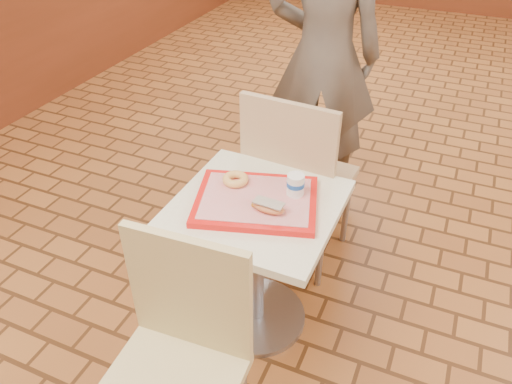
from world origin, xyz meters
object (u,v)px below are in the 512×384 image
at_px(chair_main_front, 177,355).
at_px(serving_tray, 256,201).
at_px(main_table, 256,245).
at_px(customer, 324,56).
at_px(paper_cup, 296,184).
at_px(long_john_donut, 268,207).
at_px(chair_main_back, 296,175).
at_px(ring_donut, 235,179).

bearing_deg(chair_main_front, serving_tray, 87.12).
distance_m(chair_main_front, serving_tray, 0.69).
bearing_deg(main_table, chair_main_front, -89.71).
xyz_separation_m(customer, paper_cup, (0.24, -1.13, -0.12)).
bearing_deg(long_john_donut, customer, 97.86).
bearing_deg(long_john_donut, main_table, 142.08).
xyz_separation_m(chair_main_front, paper_cup, (0.13, 0.76, 0.25)).
relative_size(chair_main_back, ring_donut, 9.11).
relative_size(main_table, paper_cup, 7.65).
bearing_deg(chair_main_back, long_john_donut, 100.37).
distance_m(chair_main_front, customer, 1.93).
height_order(main_table, customer, customer).
distance_m(main_table, chair_main_front, 0.67).
height_order(serving_tray, long_john_donut, long_john_donut).
bearing_deg(customer, main_table, 81.89).
bearing_deg(main_table, ring_donut, 152.05).
height_order(chair_main_back, paper_cup, chair_main_back).
bearing_deg(paper_cup, ring_donut, -174.70).
height_order(chair_main_back, long_john_donut, chair_main_back).
relative_size(ring_donut, paper_cup, 1.21).
bearing_deg(serving_tray, customer, 94.67).
height_order(customer, paper_cup, customer).
bearing_deg(chair_main_back, main_table, 91.75).
xyz_separation_m(chair_main_front, chair_main_back, (0.01, 1.13, 0.04)).
distance_m(chair_main_front, paper_cup, 0.81).
bearing_deg(serving_tray, chair_main_back, 87.99).
xyz_separation_m(chair_main_back, serving_tray, (-0.02, -0.47, 0.15)).
height_order(main_table, chair_main_back, chair_main_back).
bearing_deg(paper_cup, main_table, -146.69).
height_order(chair_main_front, serving_tray, chair_main_front).
xyz_separation_m(customer, serving_tray, (0.10, -1.22, -0.18)).
xyz_separation_m(chair_main_front, long_john_donut, (0.07, 0.61, 0.22)).
distance_m(serving_tray, paper_cup, 0.18).
relative_size(customer, ring_donut, 16.20).
relative_size(chair_main_front, ring_donut, 8.54).
height_order(long_john_donut, paper_cup, paper_cup).
xyz_separation_m(chair_main_back, customer, (-0.12, 0.76, 0.34)).
relative_size(chair_main_front, long_john_donut, 6.53).
bearing_deg(customer, serving_tray, 81.89).
relative_size(main_table, ring_donut, 6.32).
height_order(chair_main_back, serving_tray, chair_main_back).
relative_size(serving_tray, ring_donut, 4.43).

